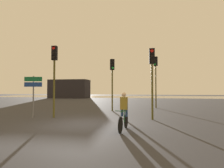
{
  "coord_description": "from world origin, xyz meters",
  "views": [
    {
      "loc": [
        3.01,
        -8.43,
        1.71
      ],
      "look_at": [
        0.5,
        5.0,
        2.2
      ],
      "focal_mm": 28.0,
      "sensor_mm": 36.0,
      "label": 1
    }
  ],
  "objects": [
    {
      "name": "traffic_light_center",
      "position": [
        0.36,
        5.85,
        3.0
      ],
      "size": [
        0.4,
        0.42,
        4.31
      ],
      "rotation": [
        0.0,
        0.0,
        3.68
      ],
      "color": "#4C4719",
      "rests_on": "ground"
    },
    {
      "name": "traffic_light_far_right",
      "position": [
        4.09,
        9.04,
        3.44
      ],
      "size": [
        0.4,
        0.42,
        4.99
      ],
      "rotation": [
        0.0,
        0.0,
        2.62
      ],
      "color": "#4C4719",
      "rests_on": "ground"
    },
    {
      "name": "cyclist",
      "position": [
        2.13,
        -0.96,
        0.82
      ],
      "size": [
        0.46,
        1.7,
        1.62
      ],
      "rotation": [
        0.0,
        0.0,
        3.03
      ],
      "color": "black",
      "rests_on": "ground"
    },
    {
      "name": "traffic_light_near_right",
      "position": [
        3.45,
        2.05,
        2.91
      ],
      "size": [
        0.32,
        0.34,
        4.17
      ],
      "rotation": [
        0.0,
        0.0,
        3.14
      ],
      "color": "#4C4719",
      "rests_on": "ground"
    },
    {
      "name": "water_strip",
      "position": [
        0.0,
        38.07,
        0.0
      ],
      "size": [
        80.0,
        16.0,
        0.01
      ],
      "primitive_type": "cube",
      "color": "gray",
      "rests_on": "ground"
    },
    {
      "name": "ground_plane",
      "position": [
        0.0,
        0.0,
        0.0
      ],
      "size": [
        120.0,
        120.0,
        0.0
      ],
      "primitive_type": "plane",
      "color": "#333338"
    },
    {
      "name": "direction_sign_post",
      "position": [
        -3.85,
        1.41,
        1.79
      ],
      "size": [
        1.08,
        0.26,
        2.6
      ],
      "rotation": [
        0.0,
        0.0,
        3.35
      ],
      "color": "slate",
      "rests_on": "ground"
    },
    {
      "name": "traffic_light_near_left",
      "position": [
        -2.6,
        1.7,
        3.14
      ],
      "size": [
        0.33,
        0.35,
        4.52
      ],
      "rotation": [
        0.0,
        0.0,
        3.2
      ],
      "color": "#4C4719",
      "rests_on": "ground"
    },
    {
      "name": "distant_building",
      "position": [
        -13.47,
        28.07,
        2.02
      ],
      "size": [
        8.5,
        4.0,
        4.04
      ],
      "primitive_type": "cube",
      "color": "black",
      "rests_on": "ground"
    }
  ]
}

